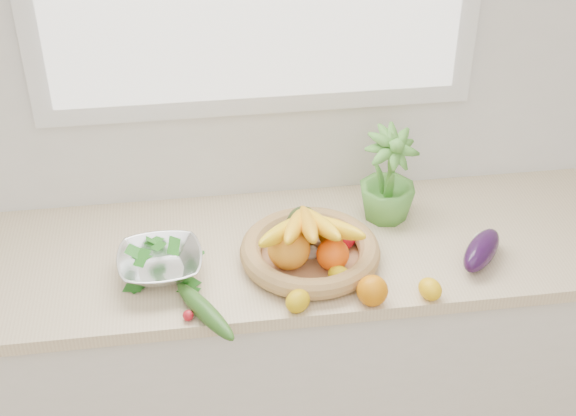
{
  "coord_description": "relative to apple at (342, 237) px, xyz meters",
  "views": [
    {
      "loc": [
        -0.21,
        0.08,
        2.32
      ],
      "look_at": [
        0.05,
        1.93,
        1.05
      ],
      "focal_mm": 50.0,
      "sensor_mm": 36.0,
      "label": 1
    }
  ],
  "objects": [
    {
      "name": "back_wall",
      "position": [
        -0.21,
        0.33,
        0.41
      ],
      "size": [
        4.5,
        0.02,
        2.7
      ],
      "primitive_type": "cube",
      "color": "white",
      "rests_on": "ground"
    },
    {
      "name": "counter_cabinet",
      "position": [
        -0.21,
        0.03,
        -0.51
      ],
      "size": [
        2.2,
        0.58,
        0.86
      ],
      "primitive_type": "cube",
      "color": "silver",
      "rests_on": "ground"
    },
    {
      "name": "countertop",
      "position": [
        -0.21,
        0.03,
        -0.06
      ],
      "size": [
        2.24,
        0.62,
        0.04
      ],
      "primitive_type": "cube",
      "color": "beige",
      "rests_on": "counter_cabinet"
    },
    {
      "name": "orange_loose",
      "position": [
        0.03,
        -0.25,
        0.0
      ],
      "size": [
        0.1,
        0.1,
        0.08
      ],
      "primitive_type": "sphere",
      "rotation": [
        0.0,
        0.0,
        -0.18
      ],
      "color": "orange",
      "rests_on": "countertop"
    },
    {
      "name": "lemon_a",
      "position": [
        0.19,
        -0.25,
        -0.01
      ],
      "size": [
        0.08,
        0.09,
        0.06
      ],
      "primitive_type": "ellipsoid",
      "rotation": [
        0.0,
        0.0,
        0.35
      ],
      "color": "yellow",
      "rests_on": "countertop"
    },
    {
      "name": "lemon_b",
      "position": [
        -0.17,
        -0.25,
        -0.01
      ],
      "size": [
        0.1,
        0.1,
        0.06
      ],
      "primitive_type": "ellipsoid",
      "rotation": [
        0.0,
        0.0,
        -0.74
      ],
      "color": "gold",
      "rests_on": "countertop"
    },
    {
      "name": "lemon_c",
      "position": [
        -0.04,
        -0.16,
        -0.01
      ],
      "size": [
        0.09,
        0.09,
        0.06
      ],
      "primitive_type": "ellipsoid",
      "rotation": [
        0.0,
        0.0,
        0.62
      ],
      "color": "yellow",
      "rests_on": "countertop"
    },
    {
      "name": "apple",
      "position": [
        0.0,
        0.0,
        0.0
      ],
      "size": [
        0.09,
        0.09,
        0.08
      ],
      "primitive_type": "sphere",
      "rotation": [
        0.0,
        0.0,
        -0.12
      ],
      "color": "red",
      "rests_on": "countertop"
    },
    {
      "name": "ginger",
      "position": [
        0.01,
        -0.15,
        -0.03
      ],
      "size": [
        0.11,
        0.06,
        0.03
      ],
      "primitive_type": "cube",
      "rotation": [
        0.0,
        0.0,
        0.24
      ],
      "color": "tan",
      "rests_on": "countertop"
    },
    {
      "name": "garlic_a",
      "position": [
        -0.1,
        -0.03,
        -0.02
      ],
      "size": [
        0.05,
        0.05,
        0.04
      ],
      "primitive_type": "ellipsoid",
      "rotation": [
        0.0,
        0.0,
        0.08
      ],
      "color": "white",
      "rests_on": "countertop"
    },
    {
      "name": "garlic_b",
      "position": [
        0.41,
        -0.05,
        -0.02
      ],
      "size": [
        0.07,
        0.07,
        0.05
      ],
      "primitive_type": "ellipsoid",
      "rotation": [
        0.0,
        0.0,
        -0.13
      ],
      "color": "silver",
      "rests_on": "countertop"
    },
    {
      "name": "garlic_c",
      "position": [
        -0.03,
        -0.15,
        -0.02
      ],
      "size": [
        0.06,
        0.06,
        0.04
      ],
      "primitive_type": "ellipsoid",
      "rotation": [
        0.0,
        0.0,
        -0.27
      ],
      "color": "silver",
      "rests_on": "countertop"
    },
    {
      "name": "eggplant",
      "position": [
        0.38,
        -0.12,
        -0.0
      ],
      "size": [
        0.19,
        0.21,
        0.08
      ],
      "primitive_type": "ellipsoid",
      "rotation": [
        0.0,
        0.0,
        -0.69
      ],
      "color": "#280E33",
      "rests_on": "countertop"
    },
    {
      "name": "cucumber",
      "position": [
        -0.41,
        -0.25,
        -0.02
      ],
      "size": [
        0.17,
        0.26,
        0.05
      ],
      "primitive_type": "ellipsoid",
      "rotation": [
        0.0,
        0.0,
        0.5
      ],
      "color": "#1C4F17",
      "rests_on": "countertop"
    },
    {
      "name": "radish",
      "position": [
        -0.46,
        -0.25,
        -0.03
      ],
      "size": [
        0.03,
        0.03,
        0.03
      ],
      "primitive_type": "sphere",
      "rotation": [
        0.0,
        0.0,
        0.08
      ],
      "color": "red",
      "rests_on": "countertop"
    },
    {
      "name": "potted_herb",
      "position": [
        0.17,
        0.15,
        0.1
      ],
      "size": [
        0.22,
        0.22,
        0.31
      ],
      "primitive_type": "imported",
      "rotation": [
        0.0,
        0.0,
        0.35
      ],
      "color": "#519A38",
      "rests_on": "countertop"
    },
    {
      "name": "fruit_basket",
      "position": [
        -0.1,
        -0.04,
        0.01
      ],
      "size": [
        0.41,
        0.41,
        0.19
      ],
      "color": "tan",
      "rests_on": "countertop"
    },
    {
      "name": "colander_with_spinach",
      "position": [
        -0.52,
        -0.06,
        0.02
      ],
      "size": [
        0.24,
        0.24,
        0.12
      ],
      "color": "silver",
      "rests_on": "countertop"
    }
  ]
}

